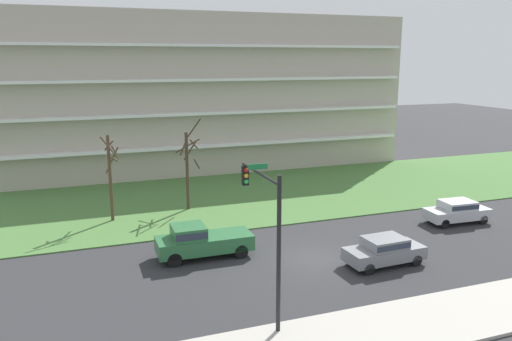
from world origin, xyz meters
TOP-DOWN VIEW (x-y plane):
  - ground at (0.00, 0.00)m, footprint 160.00×160.00m
  - sidewalk_curb_near at (0.00, -8.00)m, footprint 80.00×4.00m
  - grass_lawn_strip at (0.00, 14.00)m, footprint 80.00×16.00m
  - apartment_building at (0.00, 28.53)m, footprint 41.25×14.02m
  - tree_far_left at (-10.16, 10.97)m, footprint 1.28×1.37m
  - tree_left at (-4.56, 11.90)m, footprint 1.78×2.22m
  - sedan_gray_near_left at (3.11, -2.00)m, footprint 4.47×1.97m
  - sedan_silver_center_left at (11.99, 2.50)m, footprint 4.50×2.05m
  - pickup_green_center_right at (-6.05, 2.50)m, footprint 5.43×2.07m
  - traffic_signal_mast at (-5.07, -5.19)m, footprint 0.90×4.45m

SIDE VIEW (x-z plane):
  - ground at x=0.00m, z-range 0.00..0.00m
  - grass_lawn_strip at x=0.00m, z-range 0.00..0.08m
  - sidewalk_curb_near at x=0.00m, z-range 0.00..0.15m
  - sedan_gray_near_left at x=3.11m, z-range 0.09..1.66m
  - sedan_silver_center_left at x=11.99m, z-range 0.09..1.66m
  - pickup_green_center_right at x=-6.05m, z-range 0.04..1.99m
  - tree_far_left at x=-10.16m, z-range 0.32..6.38m
  - tree_left at x=-4.56m, z-range -0.03..6.83m
  - traffic_signal_mast at x=-5.07m, z-range 1.16..7.86m
  - apartment_building at x=0.00m, z-range 0.00..15.27m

